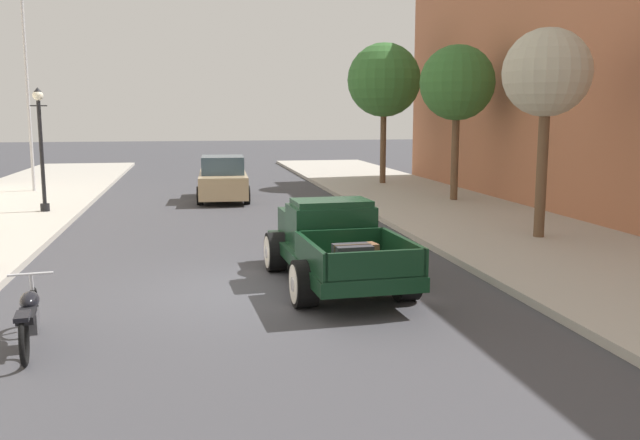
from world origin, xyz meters
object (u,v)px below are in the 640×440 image
street_tree_second (457,84)px  hotrod_truck_dark_green (332,243)px  motorcycle_parked (29,316)px  street_lamp_far (41,140)px  car_background_tan (223,180)px  street_tree_third (384,80)px  street_tree_nearest (547,75)px  flagpole (31,47)px

street_tree_second → hotrod_truck_dark_green: bearing=-122.8°
motorcycle_parked → street_tree_second: size_ratio=0.39×
street_lamp_far → car_background_tan: bearing=26.9°
hotrod_truck_dark_green → street_tree_third: bearing=70.7°
motorcycle_parked → street_tree_third: 22.50m
motorcycle_parked → street_tree_nearest: street_tree_nearest is taller
hotrod_truck_dark_green → street_tree_nearest: (5.90, 2.89, 3.37)m
motorcycle_parked → street_tree_nearest: 12.75m
street_lamp_far → flagpole: size_ratio=0.42×
street_tree_second → street_tree_third: 6.31m
street_tree_second → motorcycle_parked: bearing=-131.1°
street_tree_third → street_lamp_far: bearing=-153.2°
flagpole → street_tree_second: size_ratio=1.69×
car_background_tan → flagpole: bearing=155.5°
car_background_tan → street_lamp_far: street_lamp_far is taller
motorcycle_parked → flagpole: size_ratio=0.23×
flagpole → street_tree_second: 16.35m
flagpole → street_tree_nearest: 19.67m
car_background_tan → street_lamp_far: bearing=-153.1°
motorcycle_parked → flagpole: (-3.72, 18.98, 5.33)m
car_background_tan → flagpole: 9.29m
street_tree_nearest → car_background_tan: bearing=126.4°
hotrod_truck_dark_green → flagpole: 18.92m
flagpole → street_tree_third: size_ratio=1.50×
street_tree_second → street_tree_third: (-0.84, 6.24, 0.40)m
street_tree_nearest → street_tree_second: 7.41m
motorcycle_parked → car_background_tan: 16.09m
car_background_tan → street_lamp_far: 6.62m
hotrod_truck_dark_green → street_tree_third: 17.92m
motorcycle_parked → street_tree_nearest: size_ratio=0.41×
flagpole → street_tree_third: bearing=1.6°
hotrod_truck_dark_green → street_tree_third: (5.78, 16.51, 3.88)m
street_tree_second → street_tree_third: street_tree_third is taller
hotrod_truck_dark_green → street_tree_second: (6.62, 10.27, 3.48)m
street_tree_second → car_background_tan: bearing=162.2°
street_tree_third → motorcycle_parked: bearing=-118.8°
hotrod_truck_dark_green → motorcycle_parked: size_ratio=2.37×
street_lamp_far → street_tree_nearest: 14.97m
hotrod_truck_dark_green → street_lamp_far: (-7.17, 9.96, 1.63)m
hotrod_truck_dark_green → car_background_tan: bearing=96.4°
street_tree_third → car_background_tan: bearing=-153.2°
flagpole → street_tree_second: bearing=-21.0°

